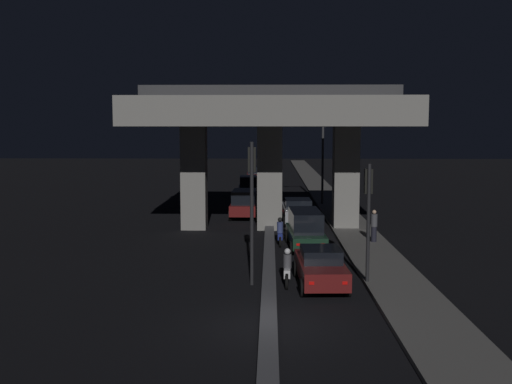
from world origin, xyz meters
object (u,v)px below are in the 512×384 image
object	(u,v)px
car_dark_red_lead	(320,267)
pedestrian_on_sidewalk	(374,226)
street_lamp	(320,146)
traffic_light_right_of_median	(368,203)
motorcycle_white_filtering_near	(287,270)
motorcycle_red_filtering_far	(281,210)
car_dark_green_second	(305,228)
car_dark_red_third_oncoming	(255,174)
car_grey_second_oncoming	(248,185)
car_dark_red_lead_oncoming	(244,203)
motorcycle_blue_filtering_mid	(280,233)
car_silver_third	(298,211)
traffic_light_left_of_median	(252,188)

from	to	relation	value
car_dark_red_lead	pedestrian_on_sidewalk	xyz separation A→B (m)	(3.46, 8.29, 0.23)
street_lamp	traffic_light_right_of_median	bearing A→B (deg)	-90.10
motorcycle_white_filtering_near	motorcycle_red_filtering_far	bearing A→B (deg)	2.89
car_dark_green_second	motorcycle_white_filtering_near	bearing A→B (deg)	168.60
car_dark_green_second	motorcycle_white_filtering_near	size ratio (longest dim) A/B	2.57
car_dark_red_third_oncoming	motorcycle_white_filtering_near	xyz separation A→B (m)	(2.38, -43.03, -0.32)
car_dark_green_second	car_grey_second_oncoming	xyz separation A→B (m)	(-3.74, 23.25, -0.07)
car_dark_red_lead	car_dark_red_lead_oncoming	xyz separation A→B (m)	(-3.69, 17.35, 0.24)
motorcycle_red_filtering_far	motorcycle_blue_filtering_mid	bearing A→B (deg)	-179.71
car_silver_third	car_dark_red_lead_oncoming	bearing A→B (deg)	56.15
car_dark_green_second	pedestrian_on_sidewalk	bearing A→B (deg)	-78.46
traffic_light_right_of_median	street_lamp	xyz separation A→B (m)	(0.04, 23.63, 1.45)
traffic_light_right_of_median	car_dark_red_lead	distance (m)	3.06
street_lamp	car_dark_red_lead_oncoming	distance (m)	9.33
traffic_light_left_of_median	car_grey_second_oncoming	bearing A→B (deg)	92.36
traffic_light_left_of_median	car_dark_red_lead_oncoming	world-z (taller)	traffic_light_left_of_median
car_dark_green_second	car_dark_red_lead	bearing A→B (deg)	178.50
motorcycle_blue_filtering_mid	motorcycle_red_filtering_far	xyz separation A→B (m)	(0.21, 8.81, 0.01)
street_lamp	car_grey_second_oncoming	distance (m)	9.61
car_dark_red_third_oncoming	car_dark_red_lead	bearing A→B (deg)	3.19
motorcycle_white_filtering_near	motorcycle_red_filtering_far	world-z (taller)	motorcycle_red_filtering_far
motorcycle_white_filtering_near	pedestrian_on_sidewalk	bearing A→B (deg)	-27.03
street_lamp	motorcycle_blue_filtering_mid	xyz separation A→B (m)	(-3.29, -15.77, -4.04)
motorcycle_blue_filtering_mid	car_grey_second_oncoming	bearing A→B (deg)	6.06
street_lamp	motorcycle_blue_filtering_mid	bearing A→B (deg)	-101.77
traffic_light_left_of_median	street_lamp	bearing A→B (deg)	79.22
motorcycle_red_filtering_far	traffic_light_right_of_median	bearing A→B (deg)	-168.02
street_lamp	traffic_light_left_of_median	bearing A→B (deg)	-100.78
car_dark_red_third_oncoming	motorcycle_blue_filtering_mid	world-z (taller)	car_dark_red_third_oncoming
traffic_light_right_of_median	street_lamp	size ratio (longest dim) A/B	0.59
pedestrian_on_sidewalk	car_silver_third	bearing A→B (deg)	118.13
motorcycle_red_filtering_far	car_dark_red_third_oncoming	bearing A→B (deg)	6.97
motorcycle_red_filtering_far	pedestrian_on_sidewalk	world-z (taller)	pedestrian_on_sidewalk
street_lamp	car_dark_red_lead	world-z (taller)	street_lamp
car_silver_third	motorcycle_white_filtering_near	world-z (taller)	car_silver_third
street_lamp	pedestrian_on_sidewalk	size ratio (longest dim) A/B	4.76
car_dark_green_second	car_grey_second_oncoming	bearing A→B (deg)	6.45
car_dark_red_third_oncoming	motorcycle_red_filtering_far	size ratio (longest dim) A/B	2.42
car_dark_green_second	car_silver_third	world-z (taller)	car_dark_green_second
motorcycle_red_filtering_far	street_lamp	bearing A→B (deg)	-22.13
car_silver_third	pedestrian_on_sidewalk	distance (m)	7.75
motorcycle_red_filtering_far	motorcycle_white_filtering_near	bearing A→B (deg)	-178.51
traffic_light_right_of_median	car_dark_red_lead_oncoming	distance (m)	18.09
car_grey_second_oncoming	motorcycle_red_filtering_far	size ratio (longest dim) A/B	2.08
car_dark_red_lead	motorcycle_blue_filtering_mid	bearing A→B (deg)	7.57
pedestrian_on_sidewalk	car_grey_second_oncoming	bearing A→B (deg)	108.21
street_lamp	car_dark_red_lead_oncoming	world-z (taller)	street_lamp
car_dark_red_lead_oncoming	car_dark_red_lead	bearing A→B (deg)	13.27
car_dark_red_lead	motorcycle_red_filtering_far	distance (m)	16.97
traffic_light_left_of_median	car_silver_third	xyz separation A→B (m)	(2.45, 14.87, -2.92)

